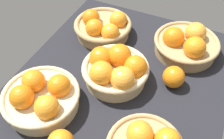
# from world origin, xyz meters

# --- Properties ---
(market_tray) EXTENTS (0.84, 0.72, 0.03)m
(market_tray) POSITION_xyz_m (0.00, 0.00, 0.01)
(market_tray) COLOR black
(market_tray) RESTS_ON ground
(basket_center) EXTENTS (0.23, 0.23, 0.12)m
(basket_center) POSITION_xyz_m (-0.01, 0.02, 0.08)
(basket_center) COLOR #D3BC8C
(basket_center) RESTS_ON market_tray
(basket_near_right) EXTENTS (0.25, 0.25, 0.11)m
(basket_near_right) POSITION_xyz_m (0.23, -0.17, 0.07)
(basket_near_right) COLOR tan
(basket_near_right) RESTS_ON market_tray
(basket_far_right) EXTENTS (0.24, 0.24, 0.11)m
(basket_far_right) POSITION_xyz_m (0.20, 0.17, 0.07)
(basket_far_right) COLOR tan
(basket_far_right) RESTS_ON market_tray
(basket_far_left) EXTENTS (0.25, 0.25, 0.11)m
(basket_far_left) POSITION_xyz_m (-0.21, 0.18, 0.08)
(basket_far_left) COLOR #D3BC8C
(basket_far_left) RESTS_ON market_tray
(loose_orange_front_gap) EXTENTS (0.08, 0.08, 0.08)m
(loose_orange_front_gap) POSITION_xyz_m (0.05, -0.17, 0.07)
(loose_orange_front_gap) COLOR orange
(loose_orange_front_gap) RESTS_ON market_tray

